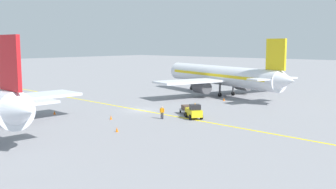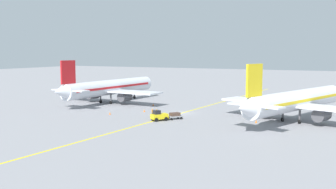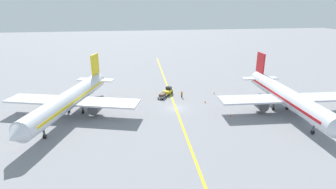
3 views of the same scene
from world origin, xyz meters
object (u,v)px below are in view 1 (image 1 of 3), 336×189
Objects in this scene: airplane_adjacent_stand at (222,76)px; traffic_cone_by_wingtip at (111,117)px; traffic_cone_near_nose at (117,130)px; traffic_cone_mid_apron at (224,99)px; baggage_tug_white at (194,112)px; baggage_cart_trailing at (187,109)px; ground_crew_worker at (162,112)px; traffic_cone_far_edge at (54,113)px.

airplane_adjacent_stand is 63.08× the size of traffic_cone_by_wingtip.
traffic_cone_near_nose is 7.45m from traffic_cone_by_wingtip.
airplane_adjacent_stand reaches higher than traffic_cone_by_wingtip.
traffic_cone_near_nose and traffic_cone_mid_apron have the same top height.
traffic_cone_mid_apron and traffic_cone_by_wingtip have the same top height.
traffic_cone_near_nose is 28.52m from traffic_cone_mid_apron.
baggage_tug_white reaches higher than traffic_cone_near_nose.
baggage_tug_white reaches higher than traffic_cone_mid_apron.
airplane_adjacent_stand is at bearing 20.62° from baggage_cart_trailing.
traffic_cone_mid_apron is 23.94m from traffic_cone_by_wingtip.
baggage_tug_white is 12.10m from traffic_cone_near_nose.
traffic_cone_near_nose is at bearing 172.00° from baggage_tug_white.
ground_crew_worker is 3.05× the size of traffic_cone_by_wingtip.
ground_crew_worker reaches higher than traffic_cone_near_nose.
baggage_tug_white is at bearing -160.07° from traffic_cone_mid_apron.
traffic_cone_near_nose and traffic_cone_by_wingtip have the same top height.
airplane_adjacent_stand is at bearing 25.00° from baggage_tug_white.
traffic_cone_by_wingtip is (4.34, 6.06, 0.00)m from traffic_cone_near_nose.
baggage_cart_trailing is 14.70m from traffic_cone_mid_apron.
traffic_cone_near_nose is 1.00× the size of traffic_cone_by_wingtip.
traffic_cone_far_edge is at bearing 118.62° from ground_crew_worker.
traffic_cone_near_nose is at bearing -172.01° from ground_crew_worker.
traffic_cone_by_wingtip is at bearing -175.06° from airplane_adjacent_stand.
ground_crew_worker is (-3.01, 2.94, 0.01)m from baggage_tug_white.
ground_crew_worker reaches higher than traffic_cone_mid_apron.
traffic_cone_mid_apron is (19.25, 2.95, -0.63)m from ground_crew_worker.
baggage_tug_white is at bearing -45.40° from traffic_cone_by_wingtip.
ground_crew_worker is 3.05× the size of traffic_cone_near_nose.
ground_crew_worker is 9.06m from traffic_cone_near_nose.
baggage_cart_trailing is 5.33× the size of traffic_cone_far_edge.
traffic_cone_by_wingtip and traffic_cone_far_edge have the same top height.
traffic_cone_by_wingtip is 1.00× the size of traffic_cone_far_edge.
traffic_cone_by_wingtip is at bearing -72.43° from traffic_cone_far_edge.
airplane_adjacent_stand is 63.08× the size of traffic_cone_far_edge.
traffic_cone_by_wingtip is (-7.63, 7.74, -0.63)m from baggage_tug_white.
ground_crew_worker is at bearing -171.30° from traffic_cone_mid_apron.
traffic_cone_mid_apron is 1.00× the size of traffic_cone_by_wingtip.
baggage_tug_white is at bearing -44.29° from ground_crew_worker.
ground_crew_worker is 3.05× the size of traffic_cone_mid_apron.
baggage_cart_trailing is 18.46m from traffic_cone_far_edge.
traffic_cone_far_edge is (-26.63, 10.59, 0.00)m from traffic_cone_mid_apron.
baggage_tug_white is 6.03× the size of traffic_cone_near_nose.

